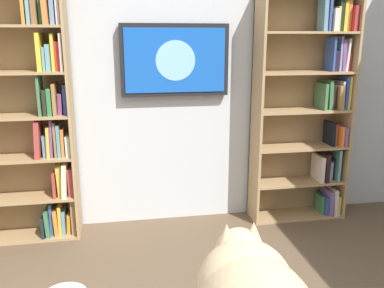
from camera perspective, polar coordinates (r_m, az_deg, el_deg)
The scene contains 4 objects.
wall_back at distance 3.54m, azimuth -3.65°, elevation 10.23°, with size 4.52×0.06×2.70m, color silver.
bookshelf_left at distance 3.79m, azimuth 16.39°, elevation 4.59°, with size 0.85×0.28×2.00m.
bookshelf_right at distance 3.46m, azimuth -21.31°, elevation 3.56°, with size 0.80×0.28×2.05m.
wall_mounted_tv at distance 3.46m, azimuth -2.40°, elevation 11.60°, with size 0.90×0.07×0.59m.
Camera 1 is at (0.40, 1.28, 1.62)m, focal length 38.17 mm.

